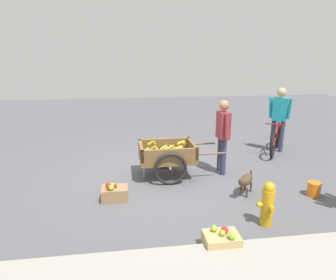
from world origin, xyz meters
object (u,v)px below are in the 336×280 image
at_px(fruit_cart, 167,155).
at_px(apple_crate, 115,193).
at_px(plastic_bucket, 314,189).
at_px(mixed_fruit_crate, 222,241).
at_px(vendor_person, 223,131).
at_px(cyclist_person, 279,114).
at_px(bicycle, 276,139).
at_px(dog, 246,180).
at_px(fire_hydrant, 268,204).

xyz_separation_m(fruit_cart, apple_crate, (1.03, 0.91, -0.31)).
height_order(fruit_cart, plastic_bucket, fruit_cart).
height_order(fruit_cart, mixed_fruit_crate, fruit_cart).
distance_m(vendor_person, cyclist_person, 2.23).
distance_m(bicycle, dog, 2.72).
xyz_separation_m(vendor_person, mixed_fruit_crate, (0.79, 2.48, -0.79)).
bearing_deg(fire_hydrant, dog, -94.68).
bearing_deg(cyclist_person, fire_hydrant, 60.34).
xyz_separation_m(cyclist_person, mixed_fruit_crate, (2.66, 3.70, -0.86)).
relative_size(dog, fire_hydrant, 0.82).
relative_size(vendor_person, mixed_fruit_crate, 3.48).
distance_m(plastic_bucket, apple_crate, 3.47).
xyz_separation_m(plastic_bucket, mixed_fruit_crate, (2.07, 1.23, -0.00)).
relative_size(bicycle, mixed_fruit_crate, 3.17).
bearing_deg(bicycle, fire_hydrant, 60.56).
height_order(fire_hydrant, plastic_bucket, fire_hydrant).
height_order(apple_crate, mixed_fruit_crate, mixed_fruit_crate).
relative_size(fire_hydrant, plastic_bucket, 2.70).
bearing_deg(dog, fruit_cart, -39.53).
distance_m(vendor_person, mixed_fruit_crate, 2.72).
relative_size(cyclist_person, apple_crate, 3.71).
bearing_deg(fire_hydrant, mixed_fruit_crate, 29.75).
relative_size(vendor_person, dog, 2.78).
height_order(fire_hydrant, mixed_fruit_crate, fire_hydrant).
relative_size(fruit_cart, dog, 3.01).
bearing_deg(vendor_person, cyclist_person, -146.86).
height_order(fruit_cart, apple_crate, fruit_cart).
bearing_deg(bicycle, dog, 52.01).
xyz_separation_m(vendor_person, cyclist_person, (-1.87, -1.22, 0.07)).
height_order(fruit_cart, dog, fruit_cart).
bearing_deg(bicycle, vendor_person, 31.58).
bearing_deg(mixed_fruit_crate, fire_hydrant, -150.25).
height_order(cyclist_person, mixed_fruit_crate, cyclist_person).
bearing_deg(fire_hydrant, cyclist_person, -119.66).
height_order(cyclist_person, fire_hydrant, cyclist_person).
distance_m(fire_hydrant, mixed_fruit_crate, 0.97).
bearing_deg(bicycle, cyclist_person, -124.91).
relative_size(fruit_cart, plastic_bucket, 6.69).
xyz_separation_m(bicycle, apple_crate, (3.96, 2.02, -0.23)).
relative_size(plastic_bucket, apple_crate, 0.56).
xyz_separation_m(vendor_person, plastic_bucket, (-1.28, 1.25, -0.79)).
bearing_deg(plastic_bucket, fruit_cart, -27.04).
height_order(fruit_cart, fire_hydrant, fruit_cart).
height_order(cyclist_person, plastic_bucket, cyclist_person).
relative_size(fruit_cart, bicycle, 1.19).
distance_m(plastic_bucket, mixed_fruit_crate, 2.41).
bearing_deg(mixed_fruit_crate, dog, -122.12).
relative_size(plastic_bucket, mixed_fruit_crate, 0.56).
distance_m(bicycle, mixed_fruit_crate, 4.41).
relative_size(bicycle, plastic_bucket, 5.61).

